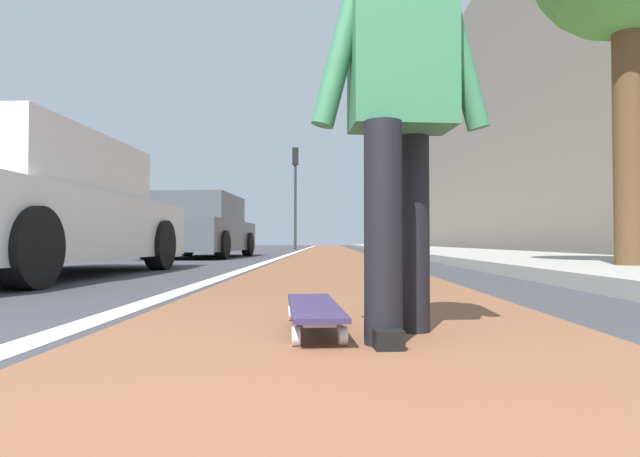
{
  "coord_description": "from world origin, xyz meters",
  "views": [
    {
      "loc": [
        -0.7,
        0.09,
        0.38
      ],
      "look_at": [
        9.79,
        0.24,
        0.64
      ],
      "focal_mm": 28.96,
      "sensor_mm": 36.0,
      "label": 1
    }
  ],
  "objects_px": {
    "skateboard": "(314,309)",
    "skater_person": "(400,100)",
    "traffic_light": "(295,180)",
    "parked_car_mid": "(202,228)",
    "parked_car_near": "(28,209)"
  },
  "relations": [
    {
      "from": "skateboard",
      "to": "skater_person",
      "type": "relative_size",
      "value": 0.52
    },
    {
      "from": "skateboard",
      "to": "parked_car_near",
      "type": "bearing_deg",
      "value": 44.02
    },
    {
      "from": "parked_car_mid",
      "to": "traffic_light",
      "type": "relative_size",
      "value": 0.93
    },
    {
      "from": "parked_car_near",
      "to": "traffic_light",
      "type": "relative_size",
      "value": 0.98
    },
    {
      "from": "skateboard",
      "to": "traffic_light",
      "type": "relative_size",
      "value": 0.18
    },
    {
      "from": "skateboard",
      "to": "parked_car_mid",
      "type": "xyz_separation_m",
      "value": [
        9.95,
        2.9,
        0.6
      ]
    },
    {
      "from": "skater_person",
      "to": "parked_car_mid",
      "type": "height_order",
      "value": "skater_person"
    },
    {
      "from": "skater_person",
      "to": "traffic_light",
      "type": "distance_m",
      "value": 22.1
    },
    {
      "from": "parked_car_mid",
      "to": "skateboard",
      "type": "bearing_deg",
      "value": -163.73
    },
    {
      "from": "parked_car_near",
      "to": "parked_car_mid",
      "type": "bearing_deg",
      "value": -1.87
    },
    {
      "from": "skateboard",
      "to": "skater_person",
      "type": "distance_m",
      "value": 0.92
    },
    {
      "from": "parked_car_near",
      "to": "skateboard",
      "type": "bearing_deg",
      "value": -135.98
    },
    {
      "from": "traffic_light",
      "to": "skater_person",
      "type": "bearing_deg",
      "value": -175.31
    },
    {
      "from": "parked_car_mid",
      "to": "traffic_light",
      "type": "bearing_deg",
      "value": -7.01
    },
    {
      "from": "skater_person",
      "to": "parked_car_near",
      "type": "xyz_separation_m",
      "value": [
        3.38,
        3.47,
        -0.22
      ]
    }
  ]
}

